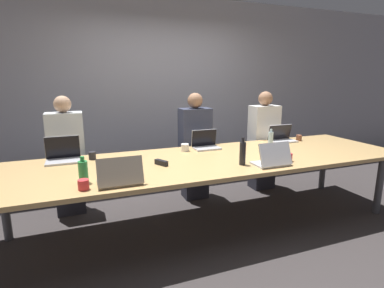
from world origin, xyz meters
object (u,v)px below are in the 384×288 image
(laptop_far_right, at_px, (281,137))
(cup_far_left, at_px, (92,156))
(bottle_near_left, at_px, (83,172))
(laptop_far_left, at_px, (63,154))
(cup_near_left, at_px, (83,185))
(bottle_near_midright, at_px, (243,153))
(laptop_near_left, at_px, (120,177))
(cup_far_center, at_px, (185,147))
(person_far_right, at_px, (263,142))
(person_far_center, at_px, (195,148))
(stapler, at_px, (161,163))
(bottle_far_right, at_px, (271,138))
(cup_near_midright, at_px, (288,157))
(person_far_left, at_px, (67,158))
(laptop_far_center, at_px, (205,143))
(laptop_near_midright, at_px, (273,159))
(cup_far_right, at_px, (299,138))

(laptop_far_right, distance_m, cup_far_left, 2.42)
(bottle_near_left, bearing_deg, laptop_far_left, 103.10)
(cup_near_left, distance_m, bottle_near_midright, 1.49)
(laptop_near_left, distance_m, cup_far_center, 1.23)
(person_far_right, distance_m, person_far_center, 1.06)
(person_far_right, distance_m, stapler, 1.95)
(bottle_far_right, xyz_separation_m, laptop_far_left, (-2.43, 0.14, -0.02))
(cup_near_midright, height_order, cup_far_center, cup_far_center)
(cup_near_midright, height_order, person_far_center, person_far_center)
(person_far_left, bearing_deg, bottle_far_right, -13.79)
(person_far_left, bearing_deg, laptop_far_center, -16.02)
(cup_far_center, bearing_deg, bottle_near_left, -147.51)
(bottle_near_left, distance_m, laptop_near_midright, 1.73)
(laptop_far_right, height_order, bottle_near_left, bottle_near_left)
(laptop_near_midright, xyz_separation_m, cup_far_center, (-0.59, 0.87, -0.03))
(laptop_far_center, bearing_deg, cup_far_left, -178.36)
(laptop_near_midright, bearing_deg, cup_near_left, 0.50)
(person_far_center, bearing_deg, laptop_far_right, -17.84)
(person_far_right, bearing_deg, person_far_center, 179.12)
(person_far_right, height_order, laptop_far_center, person_far_right)
(laptop_far_left, xyz_separation_m, cup_far_left, (0.28, -0.04, -0.03))
(cup_far_right, relative_size, bottle_near_midright, 0.28)
(cup_far_right, relative_size, person_far_left, 0.05)
(laptop_far_right, height_order, person_far_right, person_far_right)
(cup_far_center, bearing_deg, laptop_near_left, -134.48)
(laptop_near_left, relative_size, person_far_left, 0.25)
(cup_near_left, bearing_deg, bottle_near_left, 87.64)
(bottle_near_midright, height_order, person_far_center, person_far_center)
(person_far_right, bearing_deg, laptop_far_left, -172.69)
(bottle_far_right, bearing_deg, cup_far_left, 177.25)
(person_far_right, height_order, bottle_near_midright, person_far_right)
(laptop_far_right, xyz_separation_m, stapler, (-1.80, -0.51, -0.04))
(bottle_near_midright, bearing_deg, cup_far_right, 29.19)
(laptop_near_left, xyz_separation_m, person_far_center, (1.15, 1.28, -0.15))
(person_far_right, relative_size, bottle_far_right, 6.83)
(cup_far_center, bearing_deg, laptop_near_midright, -55.62)
(bottle_far_right, relative_size, person_far_left, 0.15)
(bottle_near_left, xyz_separation_m, laptop_near_midright, (1.73, -0.15, -0.03))
(cup_far_right, distance_m, cup_near_left, 2.92)
(cup_near_midright, relative_size, laptop_far_center, 0.26)
(cup_near_left, xyz_separation_m, cup_far_center, (1.14, 0.88, 0.00))
(bottle_near_midright, distance_m, cup_far_left, 1.55)
(bottle_near_midright, bearing_deg, person_far_left, 143.13)
(laptop_far_right, relative_size, bottle_near_midright, 1.29)
(laptop_near_midright, relative_size, cup_far_left, 4.18)
(cup_near_left, bearing_deg, bottle_far_right, 19.21)
(cup_far_right, height_order, person_far_center, person_far_center)
(laptop_near_left, height_order, person_far_left, person_far_left)
(laptop_near_left, relative_size, laptop_near_midright, 1.05)
(cup_near_midright, height_order, cup_far_left, cup_near_midright)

